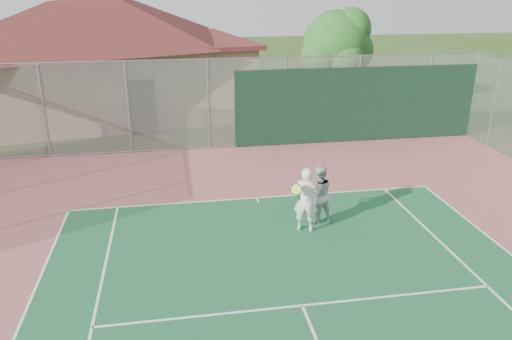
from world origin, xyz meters
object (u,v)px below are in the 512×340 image
Objects in this scene: bleachers at (84,116)px; player_grey_back at (319,195)px; clubhouse at (97,46)px; player_white_front at (306,200)px; tree at (338,46)px.

bleachers is 13.12m from player_grey_back.
clubhouse reaches higher than player_grey_back.
player_white_front is at bearing -74.49° from clubhouse.
player_grey_back is (7.24, -13.84, -2.48)m from clubhouse.
clubhouse is 15.81m from player_grey_back.
player_grey_back is at bearing -72.08° from clubhouse.
clubhouse is 4.91× the size of bleachers.
player_white_front is at bearing -46.81° from bleachers.
clubhouse reaches higher than tree.
player_white_front reaches higher than player_grey_back.
player_white_front is 1.11× the size of player_grey_back.
tree reaches higher than player_grey_back.
clubhouse is at bearing -41.67° from player_white_front.
tree reaches higher than player_white_front.
clubhouse is at bearing 92.70° from bleachers.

